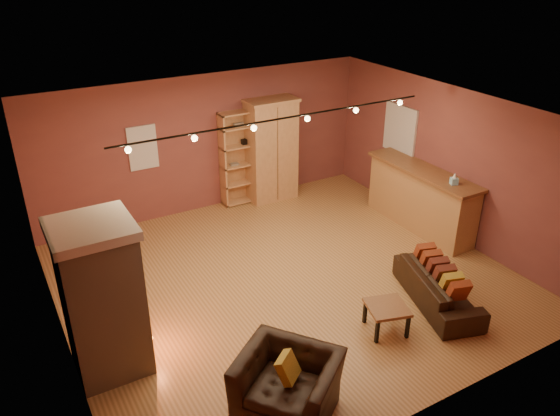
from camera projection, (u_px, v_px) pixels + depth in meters
floor at (287, 279)px, 9.12m from camera, size 7.00×7.00×0.00m
ceiling at (288, 117)px, 7.89m from camera, size 7.00×7.00×0.00m
back_wall at (206, 143)px, 11.03m from camera, size 7.00×0.02×2.80m
left_wall at (51, 263)px, 6.94m from camera, size 0.02×6.50×2.80m
right_wall at (451, 163)px, 10.07m from camera, size 0.02×6.50×2.80m
fireplace at (103, 299)px, 6.83m from camera, size 1.01×0.98×2.12m
back_window at (143, 148)px, 10.37m from camera, size 0.56×0.04×0.86m
bookcase at (239, 157)px, 11.41m from camera, size 0.82×0.32×2.01m
armoire at (271, 150)px, 11.55m from camera, size 1.08×0.62×2.20m
bar_counter at (421, 198)px, 10.54m from camera, size 0.67×2.54×1.22m
tissue_box at (454, 180)px, 9.60m from camera, size 0.16×0.16×0.22m
right_window at (400, 130)px, 11.03m from camera, size 0.05×0.90×1.00m
loveseat at (439, 282)px, 8.38m from camera, size 1.05×1.89×0.76m
armchair at (288, 376)px, 6.39m from camera, size 1.29×1.37×1.00m
coffee_table at (387, 310)px, 7.78m from camera, size 0.69×0.69×0.42m
track_rail at (281, 121)px, 8.09m from camera, size 5.20×0.09×0.13m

